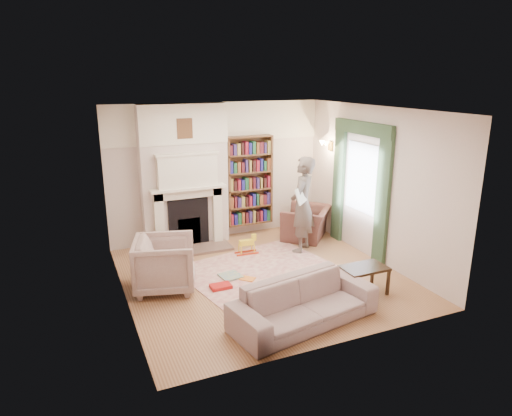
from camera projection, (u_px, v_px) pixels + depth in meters
name	position (u px, v px, depth m)	size (l,w,h in m)	color
floor	(262.00, 276.00, 7.80)	(4.50, 4.50, 0.00)	brown
ceiling	(262.00, 109.00, 7.02)	(4.50, 4.50, 0.00)	white
wall_back	(218.00, 171.00, 9.39)	(4.50, 4.50, 0.00)	beige
wall_front	(339.00, 242.00, 5.43)	(4.50, 4.50, 0.00)	beige
wall_left	(119.00, 213.00, 6.55)	(4.50, 4.50, 0.00)	beige
wall_right	(375.00, 185.00, 8.27)	(4.50, 4.50, 0.00)	beige
fireplace	(185.00, 177.00, 8.93)	(1.70, 0.58, 2.80)	beige
bookcase	(249.00, 181.00, 9.59)	(1.00, 0.24, 1.85)	brown
window	(361.00, 178.00, 8.60)	(0.02, 0.90, 1.30)	silver
curtain_left	(383.00, 199.00, 8.04)	(0.07, 0.32, 2.40)	#2E452C
curtain_right	(339.00, 183.00, 9.27)	(0.07, 0.32, 2.40)	#2E452C
pelmet	(363.00, 128.00, 8.32)	(0.09, 1.70, 0.24)	#2E452C
wall_sconce	(323.00, 146.00, 9.36)	(0.20, 0.24, 0.24)	gold
rug	(259.00, 270.00, 8.04)	(2.54, 1.95, 0.01)	beige
armchair_reading	(306.00, 223.00, 9.56)	(1.01, 0.89, 0.66)	#432624
armchair_left	(165.00, 264.00, 7.23)	(0.91, 0.94, 0.86)	#BEB29D
sofa	(304.00, 302.00, 6.26)	(2.09, 0.82, 0.61)	#A19785
man_reading	(302.00, 205.00, 8.70)	(0.68, 0.45, 1.86)	#5B5049
newspaper	(301.00, 196.00, 8.39)	(0.42, 0.02, 0.30)	silver
coffee_table	(364.00, 280.00, 7.13)	(0.70, 0.45, 0.45)	#2F2110
paraffin_heater	(169.00, 248.00, 8.33)	(0.24, 0.24, 0.55)	#B6BBBF
rocking_horse	(247.00, 245.00, 8.71)	(0.44, 0.18, 0.39)	yellow
board_game	(231.00, 276.00, 7.75)	(0.34, 0.34, 0.03)	gold
game_box_lid	(221.00, 286.00, 7.34)	(0.33, 0.22, 0.06)	#B01614
comic_annuals	(277.00, 283.00, 7.50)	(0.93, 0.80, 0.02)	red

